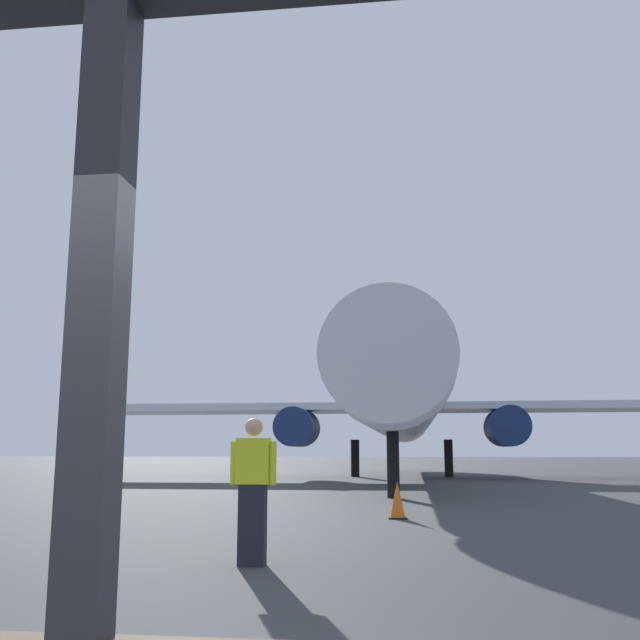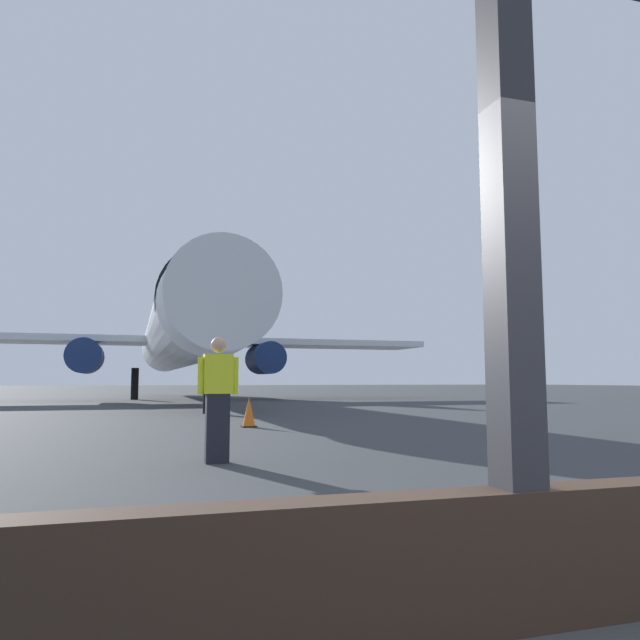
% 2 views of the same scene
% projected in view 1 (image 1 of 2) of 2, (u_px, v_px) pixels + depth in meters
% --- Properties ---
extents(ground_plane, '(220.00, 220.00, 0.00)m').
position_uv_depth(ground_plane, '(390.00, 474.00, 41.78)').
color(ground_plane, '#383A3D').
extents(window_frame, '(9.01, 0.24, 3.59)m').
position_uv_depth(window_frame, '(90.00, 470.00, 2.94)').
color(window_frame, '#38281E').
rests_on(window_frame, ground).
extents(airplane, '(30.64, 35.32, 10.65)m').
position_uv_depth(airplane, '(400.00, 400.00, 35.16)').
color(airplane, silver).
rests_on(airplane, ground).
extents(ground_crew_worker, '(0.57, 0.22, 1.74)m').
position_uv_depth(ground_crew_worker, '(253.00, 488.00, 8.78)').
color(ground_crew_worker, black).
rests_on(ground_crew_worker, ground).
extents(traffic_cone, '(0.36, 0.36, 0.74)m').
position_uv_depth(traffic_cone, '(398.00, 501.00, 14.61)').
color(traffic_cone, orange).
rests_on(traffic_cone, ground).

